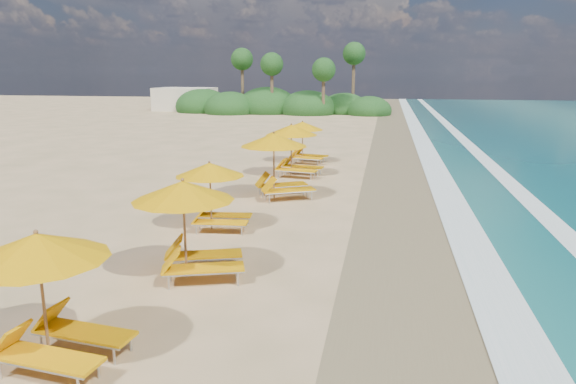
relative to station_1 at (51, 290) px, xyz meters
name	(u,v)px	position (x,y,z in m)	size (l,w,h in m)	color
ground	(288,229)	(2.47, 8.53, -1.33)	(160.00, 160.00, 0.00)	tan
wet_sand	(416,235)	(6.47, 8.53, -1.33)	(4.00, 160.00, 0.01)	olive
surf_foam	(510,240)	(9.17, 8.53, -1.31)	(4.00, 160.00, 0.01)	white
station_1	(51,290)	(0.00, 0.00, 0.00)	(2.77, 2.61, 2.38)	olive
station_2	(192,222)	(0.95, 4.14, 0.05)	(3.15, 3.08, 2.47)	olive
station_3	(216,191)	(0.24, 8.09, -0.10)	(2.52, 2.37, 2.20)	olive
station_4	(279,161)	(1.36, 12.58, 0.15)	(3.49, 3.49, 2.64)	olive
station_5	(295,147)	(1.23, 17.07, 0.07)	(3.00, 2.86, 2.51)	olive
station_6	(305,139)	(1.15, 20.86, -0.05)	(2.78, 2.67, 2.29)	olive
treeline	(275,105)	(-7.47, 54.04, -0.34)	(25.80, 8.80, 9.74)	#163D14
beach_building	(185,99)	(-19.53, 56.53, 0.07)	(7.00, 5.00, 2.80)	beige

